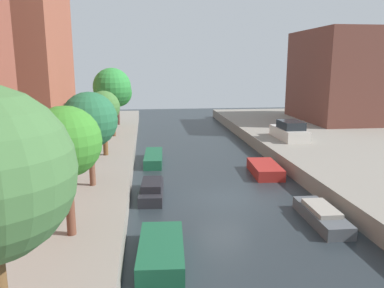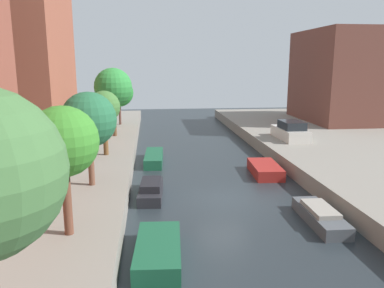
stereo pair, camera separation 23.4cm
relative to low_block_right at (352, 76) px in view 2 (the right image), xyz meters
The scene contains 13 objects.
ground_plane 27.97m from the low_block_right, 131.14° to the right, with size 84.00×84.00×0.00m, color #232B30.
low_block_right is the anchor object (origin of this frame).
street_tree_1 36.18m from the low_block_right, 133.41° to the right, with size 2.51×2.51×4.72m.
street_tree_2 32.21m from the low_block_right, 140.55° to the right, with size 2.79×2.79×4.77m.
street_tree_3 28.45m from the low_block_right, 151.01° to the right, with size 2.16×2.16×4.37m.
street_tree_4 25.75m from the low_block_right, 164.86° to the right, with size 3.18×3.18×5.78m.
street_tree_5 24.90m from the low_block_right, behind, with size 2.85×2.85×4.68m.
parked_car 14.81m from the low_block_right, 136.50° to the right, with size 1.93×4.39×1.52m.
moored_boat_left_2 34.77m from the low_block_right, 129.02° to the right, with size 1.86×3.88×0.68m.
moored_boat_left_3 29.97m from the low_block_right, 137.83° to the right, with size 1.46×3.80×0.95m.
moored_boat_left_4 25.51m from the low_block_right, 150.04° to the right, with size 1.48×4.50×0.69m.
moored_boat_right_2 28.56m from the low_block_right, 120.48° to the right, with size 1.31×4.01×0.77m.
moored_boat_right_3 22.46m from the low_block_right, 131.41° to the right, with size 1.91×3.74×0.70m.
Camera 2 is at (-3.81, -19.09, 7.11)m, focal length 35.72 mm.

